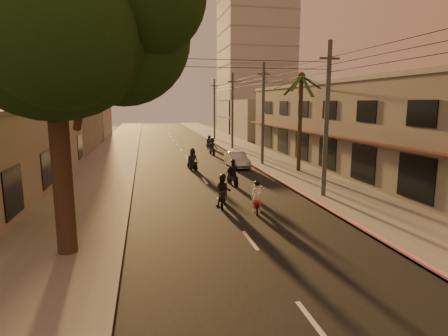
{
  "coord_description": "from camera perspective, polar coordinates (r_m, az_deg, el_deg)",
  "views": [
    {
      "loc": [
        -4.02,
        -12.01,
        5.56
      ],
      "look_at": [
        -0.0,
        7.23,
        2.11
      ],
      "focal_mm": 30.0,
      "sensor_mm": 36.0,
      "label": 1
    }
  ],
  "objects": [
    {
      "name": "distant_tower",
      "position": [
        71.4,
        4.78,
        16.71
      ],
      "size": [
        12.1,
        12.1,
        28.0
      ],
      "color": "#B7B5B2",
      "rests_on": "ground"
    },
    {
      "name": "curb_stripe",
      "position": [
        29.03,
        6.74,
        -0.97
      ],
      "size": [
        0.2,
        60.0,
        0.2
      ],
      "primitive_type": "cube",
      "color": "red",
      "rests_on": "ground"
    },
    {
      "name": "filler_left_far",
      "position": [
        64.82,
        -20.83,
        7.49
      ],
      "size": [
        8.0,
        14.0,
        7.0
      ],
      "primitive_type": "cube",
      "color": "#A7A096",
      "rests_on": "ground"
    },
    {
      "name": "parked_car",
      "position": [
        32.46,
        1.98,
        1.26
      ],
      "size": [
        1.63,
        4.11,
        1.33
      ],
      "primitive_type": "imported",
      "rotation": [
        0.0,
        0.0,
        0.03
      ],
      "color": "#A6A9AF",
      "rests_on": "ground"
    },
    {
      "name": "scooter_far_a",
      "position": [
        31.28,
        -4.81,
        1.24
      ],
      "size": [
        1.18,
        1.83,
        1.86
      ],
      "rotation": [
        0.0,
        0.0,
        0.31
      ],
      "color": "black",
      "rests_on": "ground"
    },
    {
      "name": "sidewalk_left",
      "position": [
        32.67,
        -17.73,
        -0.22
      ],
      "size": [
        5.0,
        140.0,
        0.12
      ],
      "primitive_type": "cube",
      "color": "slate",
      "rests_on": "ground"
    },
    {
      "name": "scooter_red",
      "position": [
        19.22,
        5.03,
        -4.61
      ],
      "size": [
        0.84,
        1.67,
        1.67
      ],
      "rotation": [
        0.0,
        0.0,
        -0.27
      ],
      "color": "black",
      "rests_on": "ground"
    },
    {
      "name": "broadleaf_tree",
      "position": [
        14.68,
        -23.27,
        20.63
      ],
      "size": [
        9.6,
        8.7,
        12.1
      ],
      "color": "black",
      "rests_on": "ground"
    },
    {
      "name": "shophouse_row",
      "position": [
        35.03,
        19.21,
        6.27
      ],
      "size": [
        8.8,
        34.2,
        7.3
      ],
      "color": "gray",
      "rests_on": "ground"
    },
    {
      "name": "road",
      "position": [
        32.74,
        -4.57,
        0.15
      ],
      "size": [
        10.0,
        140.0,
        0.02
      ],
      "primitive_type": "cube",
      "color": "black",
      "rests_on": "ground"
    },
    {
      "name": "filler_left_near",
      "position": [
        47.2,
        -24.07,
        5.01
      ],
      "size": [
        8.0,
        14.0,
        4.4
      ],
      "primitive_type": "cube",
      "color": "#A7A096",
      "rests_on": "ground"
    },
    {
      "name": "utility_poles",
      "position": [
        33.62,
        6.03,
        11.56
      ],
      "size": [
        1.2,
        48.26,
        9.0
      ],
      "color": "#38383A",
      "rests_on": "ground"
    },
    {
      "name": "scooter_mid_a",
      "position": [
        20.1,
        -0.13,
        -3.64
      ],
      "size": [
        1.21,
        1.82,
        1.84
      ],
      "rotation": [
        0.0,
        0.0,
        -0.3
      ],
      "color": "black",
      "rests_on": "ground"
    },
    {
      "name": "palm_tree",
      "position": [
        30.52,
        11.71,
        12.73
      ],
      "size": [
        5.0,
        5.0,
        8.2
      ],
      "color": "black",
      "rests_on": "ground"
    },
    {
      "name": "scooter_mid_b",
      "position": [
        25.22,
        1.37,
        -0.89
      ],
      "size": [
        1.13,
        1.84,
        1.81
      ],
      "rotation": [
        0.0,
        0.0,
        0.16
      ],
      "color": "black",
      "rests_on": "ground"
    },
    {
      "name": "sidewalk_right",
      "position": [
        34.46,
        7.9,
        0.67
      ],
      "size": [
        5.0,
        140.0,
        0.12
      ],
      "primitive_type": "cube",
      "color": "slate",
      "rests_on": "ground"
    },
    {
      "name": "filler_right",
      "position": [
        59.85,
        5.79,
        7.45
      ],
      "size": [
        8.0,
        14.0,
        6.0
      ],
      "primitive_type": "cube",
      "color": "#A7A096",
      "rests_on": "ground"
    },
    {
      "name": "scooter_far_c",
      "position": [
        46.17,
        -2.25,
        3.97
      ],
      "size": [
        0.99,
        1.68,
        1.67
      ],
      "rotation": [
        0.0,
        0.0,
        0.22
      ],
      "color": "black",
      "rests_on": "ground"
    },
    {
      "name": "scooter_far_b",
      "position": [
        40.06,
        -1.8,
        3.21
      ],
      "size": [
        1.27,
        1.92,
        1.89
      ],
      "rotation": [
        0.0,
        0.0,
        0.09
      ],
      "color": "black",
      "rests_on": "ground"
    },
    {
      "name": "ground",
      "position": [
        13.83,
        6.33,
        -13.83
      ],
      "size": [
        160.0,
        160.0,
        0.0
      ],
      "primitive_type": "plane",
      "color": "#383023",
      "rests_on": "ground"
    }
  ]
}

